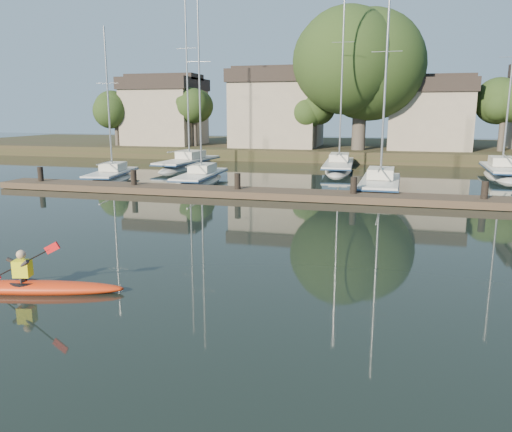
% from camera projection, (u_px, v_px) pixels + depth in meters
% --- Properties ---
extents(ground, '(160.00, 160.00, 0.00)m').
position_uv_depth(ground, '(191.00, 292.00, 12.28)').
color(ground, black).
rests_on(ground, ground).
extents(kayak, '(4.68, 1.65, 1.49)m').
position_uv_depth(kayak, '(29.00, 285.00, 12.26)').
color(kayak, red).
rests_on(kayak, ground).
extents(dock, '(34.00, 2.00, 1.80)m').
position_uv_depth(dock, '(294.00, 194.00, 25.49)').
color(dock, '#4A3B2A').
rests_on(dock, ground).
extents(sailboat_0, '(3.01, 6.97, 10.71)m').
position_uv_depth(sailboat_0, '(112.00, 182.00, 32.59)').
color(sailboat_0, silver).
rests_on(sailboat_0, ground).
extents(sailboat_1, '(2.26, 7.83, 12.67)m').
position_uv_depth(sailboat_1, '(201.00, 185.00, 31.58)').
color(sailboat_1, silver).
rests_on(sailboat_1, ground).
extents(sailboat_3, '(2.37, 8.17, 13.08)m').
position_uv_depth(sailboat_3, '(379.00, 194.00, 28.18)').
color(sailboat_3, silver).
rests_on(sailboat_3, ground).
extents(sailboat_5, '(3.01, 9.64, 15.70)m').
position_uv_depth(sailboat_5, '(188.00, 170.00, 39.92)').
color(sailboat_5, silver).
rests_on(sailboat_5, ground).
extents(sailboat_6, '(2.57, 10.14, 15.99)m').
position_uv_depth(sailboat_6, '(339.00, 172.00, 38.05)').
color(sailboat_6, silver).
rests_on(sailboat_6, ground).
extents(sailboat_7, '(2.61, 8.63, 13.77)m').
position_uv_depth(sailboat_7, '(501.00, 179.00, 34.52)').
color(sailboat_7, silver).
rests_on(sailboat_7, ground).
extents(shore, '(90.00, 25.25, 12.75)m').
position_uv_depth(shore, '(358.00, 123.00, 49.38)').
color(shore, '#293018').
rests_on(shore, ground).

